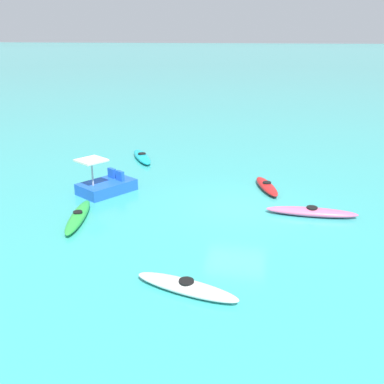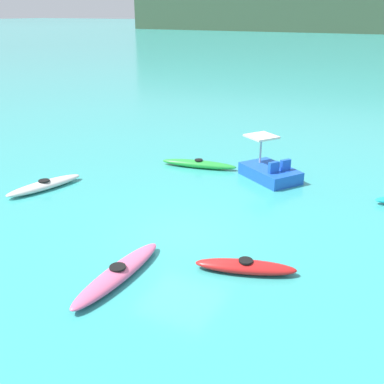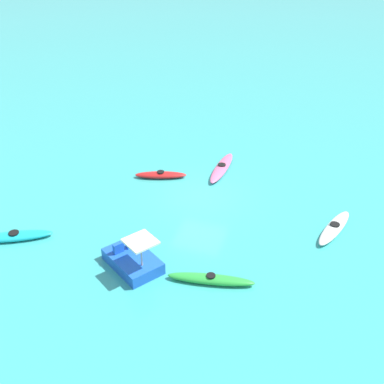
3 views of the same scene
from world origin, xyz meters
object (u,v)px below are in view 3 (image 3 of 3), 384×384
object	(u,v)px
kayak_pink	(222,168)
kayak_green	(211,279)
pedal_boat_blue	(133,260)
kayak_red	(161,175)
kayak_cyan	(14,236)
kayak_white	(334,228)

from	to	relation	value
kayak_pink	kayak_green	bearing A→B (deg)	102.98
pedal_boat_blue	kayak_red	bearing A→B (deg)	-77.07
kayak_cyan	pedal_boat_blue	size ratio (longest dim) A/B	1.12
kayak_white	kayak_cyan	bearing A→B (deg)	21.15
kayak_red	kayak_cyan	size ratio (longest dim) A/B	0.86
kayak_cyan	kayak_green	bearing A→B (deg)	-179.86
kayak_pink	pedal_boat_blue	size ratio (longest dim) A/B	1.26
kayak_white	kayak_cyan	size ratio (longest dim) A/B	1.00
kayak_red	kayak_green	bearing A→B (deg)	124.57
kayak_green	pedal_boat_blue	distance (m)	3.24
kayak_red	kayak_pink	distance (m)	3.35
kayak_pink	kayak_white	distance (m)	7.33
kayak_pink	kayak_white	xyz separation A→B (m)	(-6.25, 3.84, 0.00)
kayak_red	pedal_boat_blue	xyz separation A→B (m)	(-1.64, 7.12, 0.17)
kayak_red	kayak_cyan	distance (m)	8.13
kayak_green	kayak_red	bearing A→B (deg)	-55.43
kayak_white	pedal_boat_blue	world-z (taller)	pedal_boat_blue
kayak_red	kayak_white	world-z (taller)	same
kayak_white	kayak_green	xyz separation A→B (m)	(4.21, 5.03, -0.00)
kayak_red	kayak_white	size ratio (longest dim) A/B	0.86
kayak_cyan	pedal_boat_blue	bearing A→B (deg)	179.64
kayak_red	kayak_pink	size ratio (longest dim) A/B	0.77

